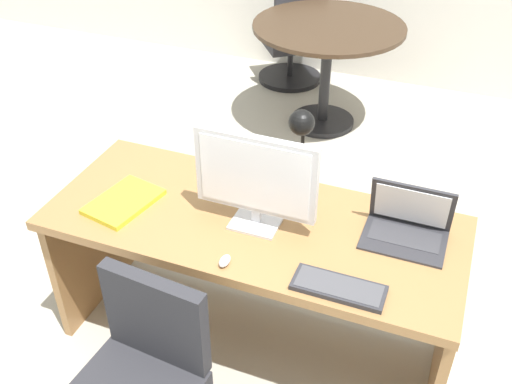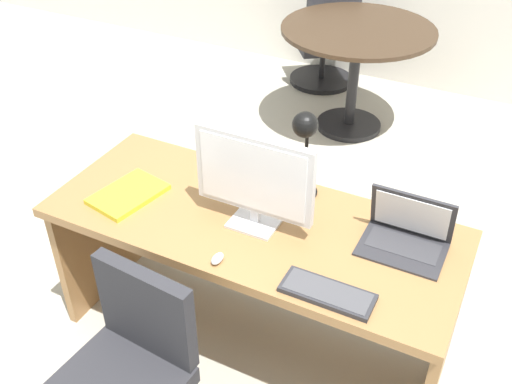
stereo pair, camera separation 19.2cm
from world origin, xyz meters
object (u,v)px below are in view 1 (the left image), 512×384
(laptop, at_px, (408,220))
(meeting_table, at_px, (327,51))
(keyboard, at_px, (339,288))
(desk_lamp, at_px, (301,134))
(monitor, at_px, (256,178))
(desk, at_px, (257,249))
(meeting_chair_near, at_px, (293,45))
(mouse, at_px, (224,261))
(book, at_px, (124,202))

(laptop, bearing_deg, meeting_table, 113.67)
(keyboard, xyz_separation_m, desk_lamp, (-0.32, 0.52, 0.30))
(monitor, bearing_deg, keyboard, -30.21)
(desk, bearing_deg, keyboard, -35.30)
(meeting_table, bearing_deg, meeting_chair_near, 126.65)
(keyboard, distance_m, mouse, 0.45)
(desk, distance_m, meeting_chair_near, 2.90)
(meeting_table, height_order, meeting_chair_near, meeting_chair_near)
(monitor, distance_m, meeting_table, 2.30)
(keyboard, bearing_deg, monitor, 149.79)
(mouse, bearing_deg, keyboard, 3.20)
(keyboard, relative_size, meeting_table, 0.31)
(monitor, distance_m, desk_lamp, 0.30)
(desk_lamp, bearing_deg, desk, -120.66)
(desk_lamp, distance_m, meeting_table, 2.07)
(mouse, height_order, desk_lamp, desk_lamp)
(laptop, xyz_separation_m, meeting_chair_near, (-1.37, 2.69, -0.47))
(monitor, height_order, mouse, monitor)
(meeting_table, bearing_deg, desk, -82.38)
(desk, distance_m, mouse, 0.40)
(meeting_chair_near, bearing_deg, desk_lamp, -71.42)
(desk, height_order, meeting_table, meeting_table)
(desk, bearing_deg, meeting_chair_near, 105.02)
(mouse, height_order, book, mouse)
(desk, bearing_deg, desk_lamp, 59.34)
(laptop, xyz_separation_m, desk_lamp, (-0.50, 0.10, 0.24))
(desk_lamp, bearing_deg, keyboard, -58.03)
(mouse, bearing_deg, monitor, 84.98)
(laptop, bearing_deg, book, -168.23)
(keyboard, relative_size, mouse, 4.88)
(laptop, bearing_deg, meeting_chair_near, 116.94)
(mouse, bearing_deg, meeting_chair_near, 103.41)
(monitor, relative_size, mouse, 7.24)
(monitor, distance_m, book, 0.64)
(laptop, distance_m, desk_lamp, 0.56)
(desk, xyz_separation_m, monitor, (0.02, -0.07, 0.44))
(desk, xyz_separation_m, keyboard, (0.45, -0.32, 0.21))
(monitor, relative_size, keyboard, 1.48)
(desk_lamp, height_order, meeting_table, desk_lamp)
(meeting_table, bearing_deg, monitor, -82.08)
(laptop, bearing_deg, desk_lamp, 168.15)
(monitor, bearing_deg, mouse, -95.02)
(desk_lamp, bearing_deg, monitor, -110.11)
(desk, height_order, meeting_chair_near, meeting_chair_near)
(desk, xyz_separation_m, meeting_table, (-0.29, 2.18, 0.05))
(laptop, distance_m, keyboard, 0.45)
(monitor, relative_size, laptop, 1.53)
(monitor, xyz_separation_m, book, (-0.59, -0.08, -0.22))
(book, relative_size, meeting_chair_near, 0.40)
(desk_lamp, relative_size, meeting_table, 0.38)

